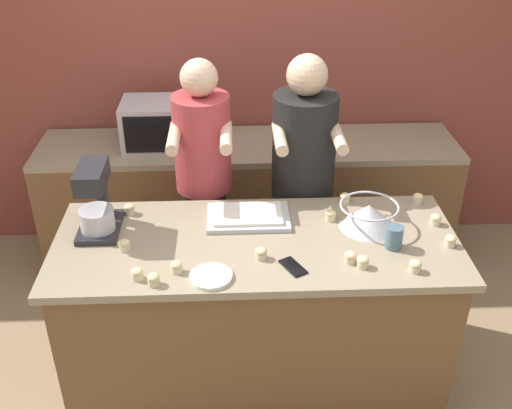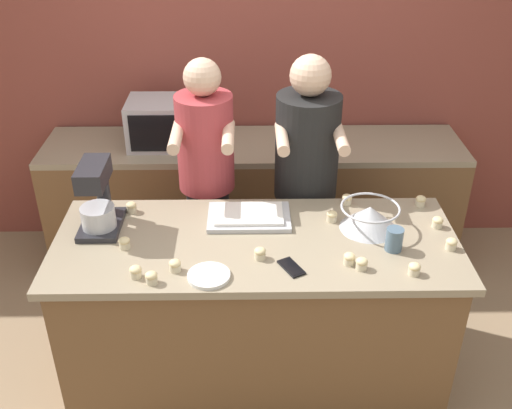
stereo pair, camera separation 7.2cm
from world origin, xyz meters
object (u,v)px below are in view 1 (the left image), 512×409
object	(u,v)px
cupcake_7	(418,198)
cupcake_9	(415,266)
person_left	(205,191)
drinking_glass	(394,237)
stand_mixer	(96,203)
cupcake_4	(436,219)
cupcake_2	(124,245)
cupcake_10	(137,274)
cupcake_12	(154,279)
cupcake_3	(350,257)
mixing_bowl	(368,215)
cupcake_0	(363,262)
cupcake_1	(177,267)
cell_phone	(293,267)
cupcake_8	(261,253)
cupcake_13	(331,215)
person_right	(302,189)
baking_tray	(248,216)
small_plate	(211,277)
cupcake_11	(345,198)
cupcake_5	(450,241)
cupcake_6	(130,209)
microwave_oven	(160,124)

from	to	relation	value
cupcake_7	cupcake_9	world-z (taller)	same
person_left	drinking_glass	bearing A→B (deg)	-36.63
stand_mixer	cupcake_4	xyz separation A→B (m)	(1.70, -0.02, -0.13)
cupcake_2	cupcake_10	bearing A→B (deg)	-68.57
cupcake_7	cupcake_12	distance (m)	1.50
stand_mixer	cupcake_3	size ratio (longest dim) A/B	6.25
cupcake_4	mixing_bowl	bearing A→B (deg)	-179.23
cupcake_2	drinking_glass	bearing A→B (deg)	-1.34
cupcake_0	cupcake_3	xyz separation A→B (m)	(-0.05, 0.04, 0.00)
cupcake_1	cupcake_4	bearing A→B (deg)	15.14
cell_phone	cupcake_0	bearing A→B (deg)	-1.49
cupcake_7	cupcake_1	bearing A→B (deg)	-155.85
cupcake_8	cupcake_13	bearing A→B (deg)	40.84
person_right	cupcake_4	xyz separation A→B (m)	(0.63, -0.50, 0.08)
cupcake_3	cupcake_7	world-z (taller)	same
baking_tray	cupcake_12	distance (m)	0.68
small_plate	cupcake_2	world-z (taller)	cupcake_2
cupcake_1	cupcake_8	xyz separation A→B (m)	(0.39, 0.09, 0.00)
mixing_bowl	cupcake_12	bearing A→B (deg)	-157.28
cupcake_1	cupcake_8	distance (m)	0.40
cupcake_9	cell_phone	bearing A→B (deg)	174.73
cupcake_12	mixing_bowl	bearing A→B (deg)	22.72
drinking_glass	small_plate	xyz separation A→B (m)	(-0.87, -0.21, -0.05)
person_right	small_plate	distance (m)	1.04
cell_phone	small_plate	size ratio (longest dim) A/B	0.83
cupcake_2	cupcake_12	world-z (taller)	same
cupcake_2	cupcake_3	distance (m)	1.07
stand_mixer	cupcake_1	distance (m)	0.57
baking_tray	stand_mixer	bearing A→B (deg)	-174.59
stand_mixer	cell_phone	size ratio (longest dim) A/B	2.27
cupcake_11	cupcake_13	distance (m)	0.20
cupcake_5	cupcake_11	size ratio (longest dim) A/B	1.00
cupcake_0	mixing_bowl	bearing A→B (deg)	74.89
cupcake_2	cupcake_10	xyz separation A→B (m)	(0.09, -0.23, 0.00)
cell_phone	cupcake_8	size ratio (longest dim) A/B	2.76
cupcake_0	cupcake_13	bearing A→B (deg)	101.59
cupcake_13	cupcake_5	bearing A→B (deg)	-25.74
cupcake_13	small_plate	bearing A→B (deg)	-142.47
cupcake_6	cupcake_0	bearing A→B (deg)	-24.67
cupcake_3	cupcake_4	distance (m)	0.58
drinking_glass	mixing_bowl	bearing A→B (deg)	114.23
cupcake_7	person_left	bearing A→B (deg)	166.40
mixing_bowl	drinking_glass	world-z (taller)	mixing_bowl
baking_tray	microwave_oven	bearing A→B (deg)	118.33
cupcake_9	cupcake_3	bearing A→B (deg)	163.81
cupcake_4	cupcake_10	distance (m)	1.51
cupcake_2	cupcake_6	size ratio (longest dim) A/B	1.00
mixing_bowl	cupcake_12	world-z (taller)	mixing_bowl
mixing_bowl	cupcake_5	size ratio (longest dim) A/B	5.13
cupcake_11	cupcake_2	bearing A→B (deg)	-160.36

